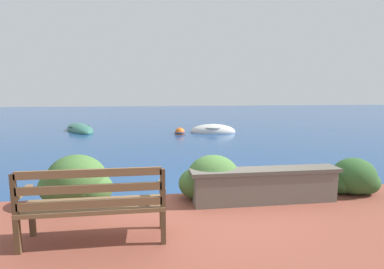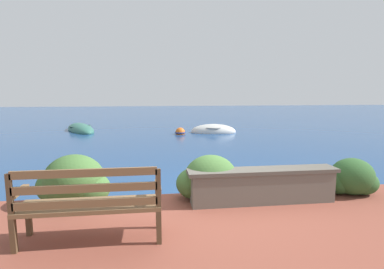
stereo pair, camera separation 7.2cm
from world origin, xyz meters
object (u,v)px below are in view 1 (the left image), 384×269
park_bench (94,202)px  mooring_buoy (180,132)px  rowboat_nearest (213,131)px  rowboat_mid (80,130)px

park_bench → mooring_buoy: size_ratio=3.18×
mooring_buoy → rowboat_nearest: bearing=11.0°
park_bench → rowboat_nearest: park_bench is taller
rowboat_nearest → park_bench: bearing=82.1°
rowboat_nearest → rowboat_mid: size_ratio=0.68×
rowboat_nearest → rowboat_mid: (-6.73, 1.61, -0.01)m
park_bench → rowboat_mid: size_ratio=0.48×
rowboat_nearest → mooring_buoy: (-1.69, -0.33, 0.02)m
park_bench → mooring_buoy: 10.91m
park_bench → rowboat_nearest: size_ratio=0.70×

